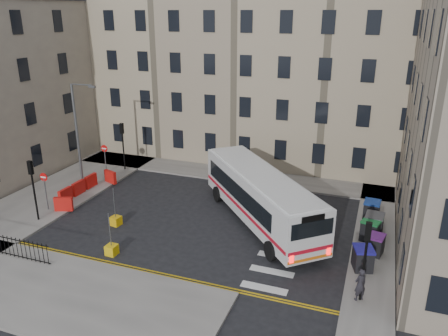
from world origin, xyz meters
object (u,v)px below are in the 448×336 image
Objects in this scene: bus at (260,195)px; pedestrian at (360,285)px; wheelie_bin_d at (374,225)px; streetlamp at (77,134)px; wheelie_bin_a at (363,258)px; wheelie_bin_e at (372,210)px; bollard_yellow at (116,221)px; wheelie_bin_c at (371,230)px; wheelie_bin_b at (375,244)px; bollard_chevron at (112,250)px.

pedestrian is at bearing -85.03° from bus.
streetlamp is at bearing -176.33° from wheelie_bin_d.
streetlamp is 5.95× the size of wheelie_bin_a.
bus is at bearing -4.03° from streetlamp.
pedestrian is at bearing -105.85° from wheelie_bin_a.
wheelie_bin_d reaches higher than wheelie_bin_a.
wheelie_bin_e reaches higher than bollard_yellow.
bollard_yellow is (-15.65, -3.43, -0.51)m from wheelie_bin_c.
streetlamp reaches higher than wheelie_bin_a.
bus is 18.71× the size of bollard_yellow.
wheelie_bin_a is 3.48m from wheelie_bin_c.
bollard_yellow is at bearing -49.57° from pedestrian.
bollard_chevron is (-14.10, -5.03, -0.44)m from wheelie_bin_b.
bus is at bearing -170.83° from wheelie_bin_d.
streetlamp reaches higher than bollard_yellow.
bus is 9.80m from bollard_chevron.
bus is 8.22× the size of wheelie_bin_d.
wheelie_bin_c is 0.71m from wheelie_bin_d.
bollard_yellow is (-8.66, -3.61, -1.66)m from bus.
wheelie_bin_e reaches higher than bollard_chevron.
wheelie_bin_d is 0.81× the size of pedestrian.
bus is 7.08m from wheelie_bin_c.
pedestrian reaches higher than bollard_chevron.
pedestrian is at bearing -87.84° from wheelie_bin_d.
bollard_chevron is at bearing -137.27° from wheelie_bin_c.
wheelie_bin_a is at bearing -77.19° from wheelie_bin_c.
pedestrian is (21.53, -7.54, -3.35)m from streetlamp.
streetlamp is 4.85× the size of pedestrian.
bollard_yellow is 3.72m from bollard_chevron.
bollard_yellow is at bearing -161.20° from wheelie_bin_b.
wheelie_bin_d is 2.28× the size of bollard_yellow.
wheelie_bin_d is at bearing 27.84° from bollard_chevron.
streetlamp reaches higher than pedestrian.
wheelie_bin_c is at bearing 25.78° from bollard_chevron.
streetlamp is 22.53m from wheelie_bin_b.
wheelie_bin_c reaches higher than wheelie_bin_a.
wheelie_bin_a is (6.73, -3.65, -1.18)m from bus.
wheelie_bin_e is 16.72m from bollard_chevron.
bus reaches higher than wheelie_bin_c.
wheelie_bin_d is 16.32m from bollard_yellow.
wheelie_bin_d is (7.11, 0.51, -1.12)m from bus.
wheelie_bin_a is at bearing -0.14° from bollard_yellow.
pedestrian is at bearing -19.29° from streetlamp.
wheelie_bin_a is 2.85m from pedestrian.
streetlamp is 0.72× the size of bus.
wheelie_bin_c is at bearing -83.92° from wheelie_bin_e.
bus reaches higher than pedestrian.
bus reaches higher than wheelie_bin_e.
bollard_chevron is (-13.58, -0.35, -0.69)m from pedestrian.
wheelie_bin_e is 16.80m from bollard_yellow.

